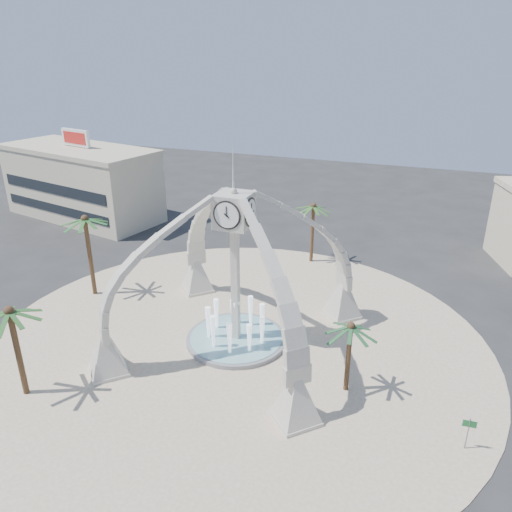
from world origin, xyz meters
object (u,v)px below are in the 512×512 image
(palm_north, at_px, (313,207))
(palm_south, at_px, (9,312))
(palm_west, at_px, (85,220))
(fountain, at_px, (236,338))
(clock_tower, at_px, (235,268))
(palm_east, at_px, (351,327))
(street_sign, at_px, (469,428))

(palm_north, xyz_separation_m, palm_south, (-12.30, -28.87, 0.02))
(palm_west, bearing_deg, fountain, -10.17)
(clock_tower, distance_m, palm_west, 16.18)
(fountain, distance_m, palm_south, 16.66)
(palm_north, height_order, palm_south, palm_south)
(palm_south, bearing_deg, palm_north, 66.93)
(palm_south, bearing_deg, palm_east, 21.82)
(palm_east, xyz_separation_m, street_sign, (7.66, -2.96, -3.40))
(clock_tower, distance_m, palm_east, 10.00)
(fountain, distance_m, street_sign, 18.14)
(palm_east, relative_size, palm_west, 0.68)
(fountain, relative_size, palm_west, 0.95)
(street_sign, bearing_deg, fountain, 156.62)
(clock_tower, relative_size, palm_south, 2.49)
(palm_east, distance_m, palm_south, 21.94)
(street_sign, bearing_deg, palm_east, 154.54)
(clock_tower, height_order, palm_west, clock_tower)
(clock_tower, bearing_deg, palm_west, 169.83)
(palm_north, bearing_deg, fountain, -94.52)
(palm_south, height_order, street_sign, palm_south)
(clock_tower, xyz_separation_m, palm_east, (9.44, -2.94, -1.49))
(palm_west, height_order, palm_south, palm_west)
(palm_east, bearing_deg, palm_north, 111.19)
(fountain, xyz_separation_m, palm_south, (-10.89, -11.08, 6.02))
(clock_tower, distance_m, street_sign, 18.74)
(palm_south, distance_m, street_sign, 28.86)
(palm_west, height_order, street_sign, palm_west)
(fountain, bearing_deg, palm_east, -17.29)
(palm_east, bearing_deg, palm_south, -158.18)
(fountain, xyz_separation_m, palm_east, (9.44, -2.94, 4.71))
(palm_west, bearing_deg, palm_south, -70.25)
(palm_north, distance_m, palm_south, 31.38)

